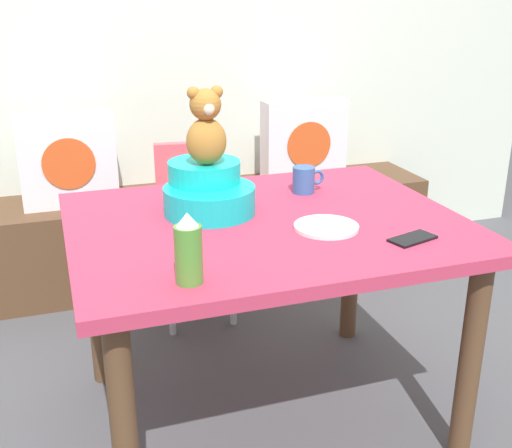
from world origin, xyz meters
The scene contains 13 objects.
ground_plane centered at (0.00, 0.00, 0.00)m, with size 8.00×8.00×0.00m, color #4C4C51.
back_wall centered at (0.00, 1.51, 1.30)m, with size 4.40×0.10×2.60m, color silver.
window_bench centered at (0.00, 1.24, 0.23)m, with size 2.60×0.44×0.46m, color brown.
pillow_floral_left centered at (-0.55, 1.22, 0.68)m, with size 0.44×0.15×0.44m.
pillow_floral_right centered at (0.64, 1.22, 0.68)m, with size 0.44×0.15×0.44m.
dining_table centered at (0.00, 0.00, 0.64)m, with size 1.24×0.99×0.74m.
highchair centered at (-0.06, 0.81, 0.52)m, with size 0.35×0.48×0.79m.
infant_seat_teal centered at (-0.15, 0.14, 0.81)m, with size 0.30×0.33×0.16m.
teddy_bear centered at (-0.15, 0.14, 1.02)m, with size 0.13×0.12×0.25m.
ketchup_bottle centered at (-0.33, -0.37, 0.83)m, with size 0.07×0.07×0.18m.
coffee_mug centered at (0.23, 0.23, 0.79)m, with size 0.12×0.08×0.09m.
dinner_plate_near centered at (0.15, -0.14, 0.75)m, with size 0.20×0.20×0.01m, color white.
cell_phone centered at (0.35, -0.30, 0.74)m, with size 0.07×0.14×0.01m, color black.
Camera 1 is at (-0.63, -1.77, 1.42)m, focal length 44.06 mm.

